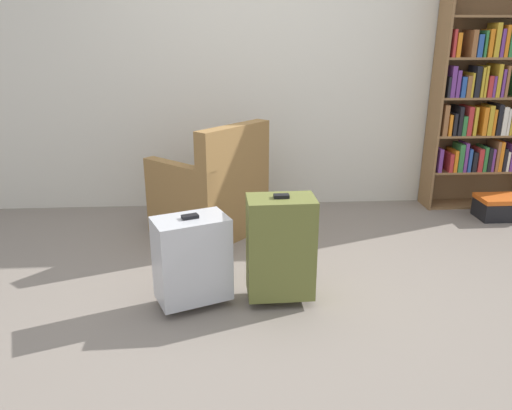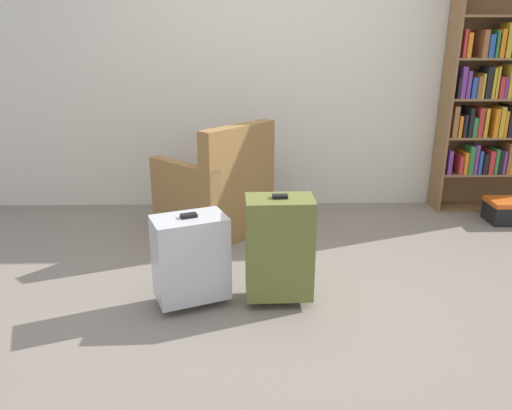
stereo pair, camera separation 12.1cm
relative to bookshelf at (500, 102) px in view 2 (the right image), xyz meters
The scene contains 8 objects.
ground_plane 2.79m from the bookshelf, 141.59° to the right, with size 10.17×10.17×0.00m, color slate.
back_wall 2.09m from the bookshelf, behind, with size 5.81×0.10×2.60m, color beige.
bookshelf is the anchor object (origin of this frame).
armchair 2.59m from the bookshelf, 168.06° to the right, with size 0.99×0.99×0.90m.
mug 2.26m from the bookshelf, 167.70° to the right, with size 0.12×0.08×0.10m.
storage_box 0.94m from the bookshelf, 82.23° to the right, with size 0.39×0.27×0.20m.
suitcase_olive 2.70m from the bookshelf, 140.56° to the right, with size 0.40×0.25×0.68m.
suitcase_silver 3.13m from the bookshelf, 146.48° to the right, with size 0.48×0.39×0.57m.
Camera 2 is at (-0.17, -2.71, 1.55)m, focal length 34.90 mm.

